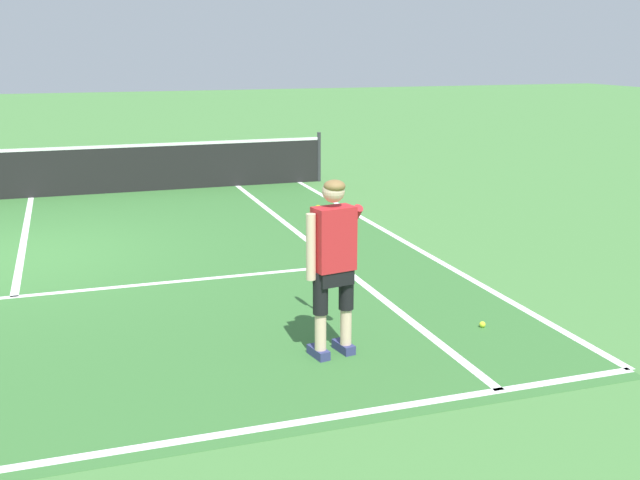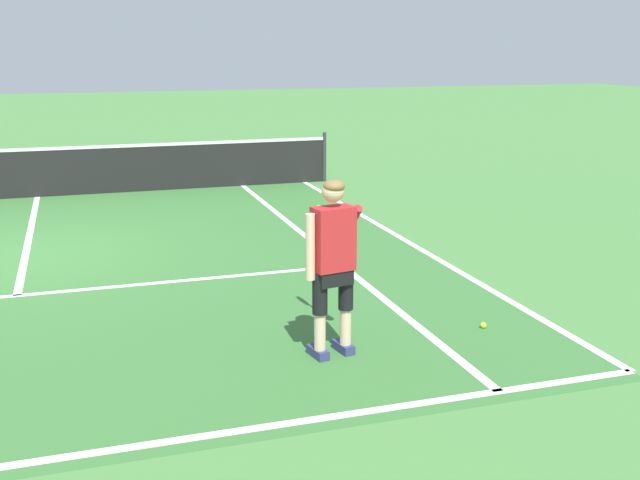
{
  "view_description": "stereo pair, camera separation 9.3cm",
  "coord_description": "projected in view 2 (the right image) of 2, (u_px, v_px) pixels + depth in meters",
  "views": [
    {
      "loc": [
        0.72,
        -11.2,
        2.89
      ],
      "look_at": [
        3.01,
        -4.36,
        1.05
      ],
      "focal_mm": 42.87,
      "sensor_mm": 36.0,
      "label": 1
    },
    {
      "loc": [
        0.81,
        -11.23,
        2.89
      ],
      "look_at": [
        3.01,
        -4.36,
        1.05
      ],
      "focal_mm": 42.87,
      "sensor_mm": 36.0,
      "label": 2
    }
  ],
  "objects": [
    {
      "name": "ground_plane",
      "position": [
        25.0,
        255.0,
        10.84
      ],
      "size": [
        80.0,
        80.0,
        0.0
      ],
      "primitive_type": "plane",
      "color": "#477F3D"
    },
    {
      "name": "court_inner_surface",
      "position": [
        23.0,
        269.0,
        10.17
      ],
      "size": [
        10.98,
        10.84,
        0.0
      ],
      "primitive_type": "cube",
      "color": "#387033",
      "rests_on": "ground"
    },
    {
      "name": "line_service",
      "position": [
        17.0,
        296.0,
        9.08
      ],
      "size": [
        8.23,
        0.1,
        0.01
      ],
      "primitive_type": "cube",
      "color": "white",
      "rests_on": "ground"
    },
    {
      "name": "line_centre_service",
      "position": [
        30.0,
        234.0,
        12.04
      ],
      "size": [
        0.1,
        6.4,
        0.01
      ],
      "primitive_type": "cube",
      "color": "white",
      "rests_on": "ground"
    },
    {
      "name": "line_singles_right",
      "position": [
        317.0,
        245.0,
        11.39
      ],
      "size": [
        0.1,
        10.44,
        0.01
      ],
      "primitive_type": "cube",
      "color": "white",
      "rests_on": "ground"
    },
    {
      "name": "line_doubles_right",
      "position": [
        401.0,
        238.0,
        11.79
      ],
      "size": [
        0.1,
        10.44,
        0.01
      ],
      "primitive_type": "cube",
      "color": "white",
      "rests_on": "ground"
    },
    {
      "name": "tennis_net",
      "position": [
        35.0,
        172.0,
        14.87
      ],
      "size": [
        11.96,
        0.08,
        1.07
      ],
      "color": "#333338",
      "rests_on": "ground"
    },
    {
      "name": "tennis_player",
      "position": [
        332.0,
        256.0,
        7.12
      ],
      "size": [
        0.59,
        1.19,
        1.71
      ],
      "color": "navy",
      "rests_on": "ground"
    },
    {
      "name": "tennis_ball_near_feet",
      "position": [
        483.0,
        325.0,
        8.04
      ],
      "size": [
        0.07,
        0.07,
        0.07
      ],
      "primitive_type": "sphere",
      "color": "#CCE02D",
      "rests_on": "ground"
    }
  ]
}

